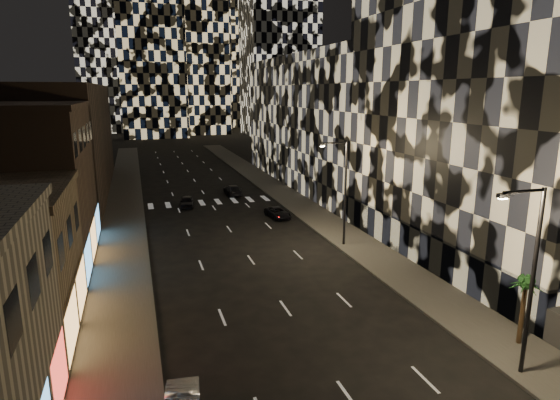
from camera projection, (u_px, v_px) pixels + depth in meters
sidewalk_left at (124, 207)px, 54.18m from camera, size 4.00×120.00×0.15m
sidewalk_right at (288, 196)px, 59.97m from camera, size 4.00×120.00×0.15m
curb_left at (143, 206)px, 54.79m from camera, size 0.20×120.00×0.15m
curb_right at (272, 197)px, 59.36m from camera, size 0.20×120.00×0.15m
retail_brown at (18, 189)px, 35.47m from camera, size 10.00×15.00×12.00m
retail_filler_left at (63, 141)px, 59.88m from camera, size 10.00×40.00×14.00m
midrise_right at (510, 120)px, 36.67m from camera, size 16.00×25.00×22.00m
midrise_base at (417, 245)px, 36.61m from camera, size 0.60×25.00×3.00m
midrise_filler_right at (338, 121)px, 67.34m from camera, size 16.00×40.00×18.00m
streetlight_near at (530, 270)px, 21.11m from camera, size 2.55×0.25×9.00m
streetlight_far at (343, 186)px, 39.70m from camera, size 2.55×0.25×9.00m
car_dark_midlane at (187, 202)px, 54.59m from camera, size 1.95×3.84×1.25m
car_dark_oncoming at (233, 190)px, 60.90m from camera, size 1.90×4.55×1.31m
car_dark_rightlane at (278, 213)px, 49.88m from camera, size 2.31×4.19×1.11m
palm_tree at (525, 288)px, 24.22m from camera, size 1.92×1.93×3.79m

